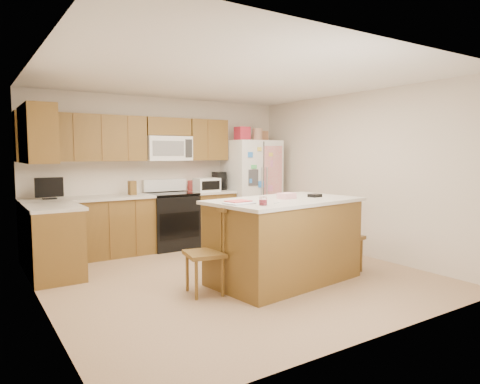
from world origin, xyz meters
TOP-DOWN VIEW (x-y plane):
  - ground at (0.00, 0.00)m, footprint 4.50×4.50m
  - room_shell at (0.00, 0.00)m, footprint 4.60×4.60m
  - cabinetry at (-0.98, 1.79)m, footprint 3.36×1.56m
  - stove at (0.00, 1.94)m, footprint 0.76×0.65m
  - refrigerator at (1.57, 1.87)m, footprint 0.90×0.79m
  - island at (0.40, -0.53)m, footprint 1.97×1.30m
  - windsor_chair_left at (-0.63, -0.43)m, footprint 0.47×0.48m
  - windsor_chair_back at (0.38, 0.12)m, footprint 0.40×0.38m
  - windsor_chair_right at (1.31, -0.64)m, footprint 0.47×0.49m

SIDE VIEW (x-z plane):
  - ground at x=0.00m, z-range 0.00..0.00m
  - windsor_chair_back at x=0.38m, z-range -0.02..0.84m
  - windsor_chair_left at x=-0.63m, z-range -0.03..0.95m
  - windsor_chair_right at x=1.31m, z-range -0.03..0.96m
  - stove at x=0.00m, z-range -0.09..1.04m
  - island at x=0.40m, z-range -0.04..1.06m
  - cabinetry at x=-0.98m, z-range -0.16..1.99m
  - refrigerator at x=1.57m, z-range -0.10..1.94m
  - room_shell at x=0.00m, z-range 0.18..2.70m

